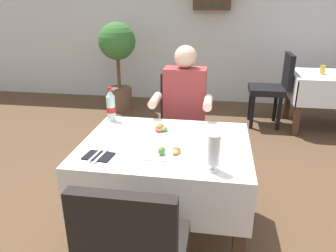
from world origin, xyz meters
TOP-DOWN VIEW (x-y plane):
  - ground_plane at (0.00, 0.00)m, footprint 11.00×11.00m
  - back_wall at (0.00, 3.49)m, footprint 11.00×0.12m
  - main_dining_table at (-0.04, 0.02)m, footprint 1.11×0.90m
  - chair_far_diner_seat at (-0.04, 0.86)m, footprint 0.44×0.50m
  - seated_diner_far at (-0.00, 0.75)m, footprint 0.50×0.46m
  - plate_near_camera at (0.00, -0.14)m, footprint 0.25×0.25m
  - plate_far_diner at (-0.10, 0.19)m, footprint 0.24×0.24m
  - beer_glass_left at (0.28, -0.30)m, footprint 0.07×0.07m
  - cola_bottle_primary at (-0.53, 0.38)m, footprint 0.07×0.07m
  - napkin_cutlery_set at (-0.41, -0.24)m, footprint 0.18×0.19m
  - background_dining_table at (1.66, 2.42)m, footprint 0.88×0.76m
  - background_chair_left at (1.01, 2.42)m, footprint 0.50×0.44m
  - background_table_tumbler at (1.57, 2.41)m, footprint 0.06×0.06m
  - potted_plant_corner at (-1.21, 2.77)m, footprint 0.54×0.54m

SIDE VIEW (x-z plane):
  - ground_plane at x=0.00m, z-range 0.00..0.00m
  - background_dining_table at x=1.66m, z-range 0.17..0.90m
  - chair_far_diner_seat at x=-0.04m, z-range 0.07..1.04m
  - background_chair_left at x=1.01m, z-range 0.07..1.04m
  - main_dining_table at x=-0.04m, z-range 0.20..0.92m
  - seated_diner_far at x=0.00m, z-range 0.08..1.34m
  - napkin_cutlery_set at x=-0.41m, z-range 0.72..0.74m
  - plate_near_camera at x=0.00m, z-range 0.71..0.77m
  - plate_far_diner at x=-0.10m, z-range 0.71..0.77m
  - background_table_tumbler at x=1.57m, z-range 0.73..0.84m
  - beer_glass_left at x=0.28m, z-range 0.73..0.94m
  - potted_plant_corner at x=-1.21m, z-range 0.19..1.50m
  - cola_bottle_primary at x=-0.53m, z-range 0.71..0.98m
  - back_wall at x=0.00m, z-range 0.00..2.71m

